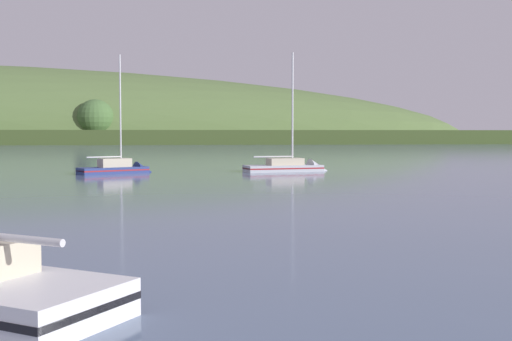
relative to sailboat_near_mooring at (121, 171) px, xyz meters
The scene contains 2 objects.
sailboat_near_mooring is the anchor object (origin of this frame).
sailboat_far_left 15.59m from the sailboat_near_mooring, ahead, with size 8.28×3.42×12.07m.
Camera 1 is at (-2.17, 4.85, 3.57)m, focal length 45.43 mm.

